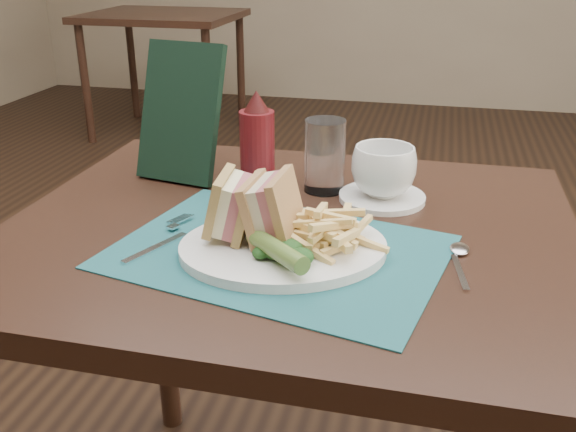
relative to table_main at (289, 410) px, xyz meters
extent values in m
plane|color=black|center=(0.00, 0.50, -0.38)|extent=(7.00, 7.00, 0.00)
plane|color=gray|center=(0.00, 4.00, -0.38)|extent=(6.00, 0.00, 6.00)
cube|color=#1B5358|center=(0.01, -0.10, 0.38)|extent=(0.52, 0.42, 0.00)
cylinder|color=#496827|center=(0.02, -0.17, 0.41)|extent=(0.11, 0.10, 0.03)
cylinder|color=white|center=(0.13, 0.14, 0.38)|extent=(0.19, 0.19, 0.01)
imported|color=white|center=(0.13, 0.14, 0.43)|extent=(0.16, 0.16, 0.09)
cylinder|color=white|center=(0.03, 0.16, 0.44)|extent=(0.09, 0.09, 0.13)
cube|color=black|center=(-0.25, 0.17, 0.50)|extent=(0.17, 0.12, 0.25)
camera|label=1|loc=(0.22, -0.91, 0.80)|focal=40.00mm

